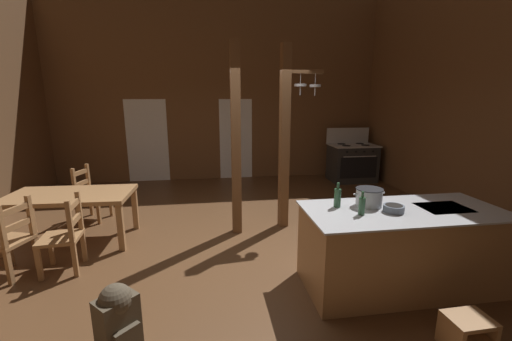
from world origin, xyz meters
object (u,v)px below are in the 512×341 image
at_px(step_stool, 467,330).
at_px(dining_table, 70,199).
at_px(ladderback_chair_near_window, 90,194).
at_px(stockpot_on_counter, 369,197).
at_px(bottle_short_on_counter, 362,206).
at_px(mixing_bowl_on_counter, 394,209).
at_px(stove_range, 352,162).
at_px(backpack, 117,315).
at_px(ladderback_chair_by_post, 10,240).
at_px(kitchen_island, 400,248).
at_px(bottle_tall_on_counter, 337,197).
at_px(ladderback_chair_at_table_end, 65,236).

relative_size(step_stool, dining_table, 0.21).
height_order(ladderback_chair_near_window, stockpot_on_counter, stockpot_on_counter).
distance_m(dining_table, bottle_short_on_counter, 4.02).
bearing_deg(mixing_bowl_on_counter, stove_range, 69.79).
xyz_separation_m(stove_range, backpack, (-4.42, -5.08, -0.17)).
height_order(dining_table, ladderback_chair_near_window, ladderback_chair_near_window).
distance_m(ladderback_chair_near_window, bottle_short_on_counter, 4.57).
distance_m(stove_range, bottle_short_on_counter, 5.10).
relative_size(stove_range, ladderback_chair_near_window, 1.39).
height_order(stove_range, ladderback_chair_by_post, stove_range).
relative_size(kitchen_island, backpack, 3.63).
bearing_deg(ladderback_chair_by_post, backpack, -42.22).
distance_m(step_stool, backpack, 2.95).
relative_size(backpack, mixing_bowl_on_counter, 2.79).
height_order(step_stool, ladderback_chair_by_post, ladderback_chair_by_post).
height_order(step_stool, bottle_tall_on_counter, bottle_tall_on_counter).
xyz_separation_m(stove_range, ladderback_chair_by_post, (-5.96, -3.67, -0.03)).
height_order(stove_range, mixing_bowl_on_counter, stove_range).
bearing_deg(ladderback_chair_by_post, step_stool, -22.55).
height_order(stove_range, bottle_tall_on_counter, stove_range).
height_order(stockpot_on_counter, mixing_bowl_on_counter, stockpot_on_counter).
bearing_deg(bottle_short_on_counter, dining_table, 152.37).
relative_size(ladderback_chair_by_post, backpack, 1.59).
relative_size(ladderback_chair_by_post, mixing_bowl_on_counter, 4.45).
relative_size(stove_range, backpack, 2.21).
height_order(step_stool, ladderback_chair_near_window, ladderback_chair_near_window).
bearing_deg(bottle_tall_on_counter, ladderback_chair_by_post, 169.52).
bearing_deg(bottle_short_on_counter, kitchen_island, 8.41).
bearing_deg(dining_table, bottle_tall_on_counter, -25.09).
height_order(stove_range, stockpot_on_counter, stove_range).
xyz_separation_m(ladderback_chair_by_post, stockpot_on_counter, (4.10, -0.71, 0.56)).
height_order(stove_range, step_stool, stove_range).
xyz_separation_m(step_stool, ladderback_chair_near_window, (-4.16, 3.66, 0.27)).
distance_m(stockpot_on_counter, bottle_tall_on_counter, 0.36).
relative_size(kitchen_island, ladderback_chair_by_post, 2.28).
bearing_deg(ladderback_chair_by_post, ladderback_chair_at_table_end, 3.14).
bearing_deg(backpack, mixing_bowl_on_counter, 9.80).
height_order(ladderback_chair_at_table_end, mixing_bowl_on_counter, mixing_bowl_on_counter).
bearing_deg(backpack, stockpot_on_counter, 15.23).
bearing_deg(step_stool, stove_range, 74.79).
bearing_deg(ladderback_chair_by_post, bottle_short_on_counter, -13.85).
bearing_deg(kitchen_island, stove_range, 71.37).
relative_size(dining_table, mixing_bowl_on_counter, 8.11).
distance_m(stove_range, ladderback_chair_by_post, 7.01).
relative_size(ladderback_chair_near_window, ladderback_chair_by_post, 1.00).
relative_size(bottle_tall_on_counter, bottle_short_on_counter, 1.11).
xyz_separation_m(kitchen_island, ladderback_chair_at_table_end, (-3.84, 0.91, -0.00)).
bearing_deg(ladderback_chair_at_table_end, stove_range, 34.12).
distance_m(ladderback_chair_at_table_end, bottle_short_on_counter, 3.49).
distance_m(kitchen_island, bottle_short_on_counter, 0.78).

